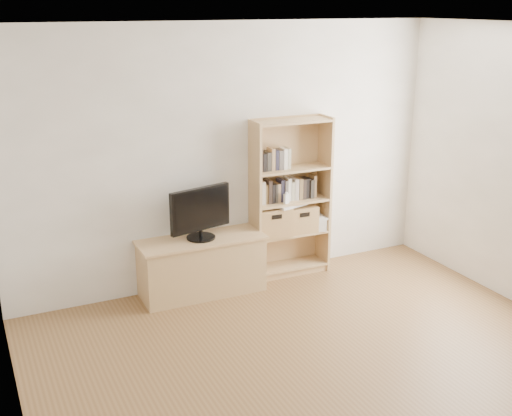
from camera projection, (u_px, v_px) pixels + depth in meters
floor at (368, 405)px, 4.60m from camera, size 4.50×5.00×0.01m
back_wall at (229, 157)px, 6.35m from camera, size 4.50×0.02×2.60m
left_wall at (16, 300)px, 3.28m from camera, size 0.02×5.00×2.60m
ceiling at (391, 30)px, 3.80m from camera, size 4.50×5.00×0.01m
tv_stand at (202, 267)px, 6.31m from camera, size 1.21×0.46×0.55m
bookshelf at (290, 198)px, 6.62m from camera, size 0.84×0.31×1.66m
television at (200, 213)px, 6.14m from camera, size 0.64×0.20×0.51m
books_row_mid at (290, 188)px, 6.61m from camera, size 0.90×0.22×0.24m
books_row_upper at (274, 160)px, 6.44m from camera, size 0.36×0.14×0.19m
baby_monitor at (286, 199)px, 6.50m from camera, size 0.06×0.04×0.10m
basket_left at (271, 221)px, 6.60m from camera, size 0.39×0.33×0.30m
basket_right at (299, 218)px, 6.73m from camera, size 0.35×0.30×0.28m
laptop at (288, 204)px, 6.60m from camera, size 0.37×0.30×0.03m
magazine_stack at (314, 222)px, 6.82m from camera, size 0.25×0.32×0.13m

